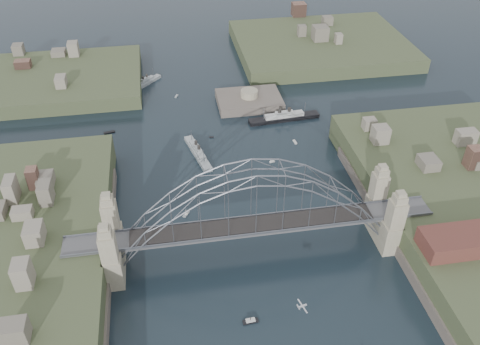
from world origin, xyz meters
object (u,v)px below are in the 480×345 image
at_px(bridge, 253,212).
at_px(naval_cruiser_far, 146,83).
at_px(wharf_shed, 467,240).
at_px(naval_cruiser_near, 198,153).
at_px(ocean_liner, 284,118).
at_px(fort_island, 249,105).

distance_m(bridge, naval_cruiser_far, 94.77).
height_order(wharf_shed, naval_cruiser_far, wharf_shed).
bearing_deg(wharf_shed, bridge, 162.35).
distance_m(naval_cruiser_near, ocean_liner, 34.10).
bearing_deg(ocean_liner, wharf_shed, -72.56).
relative_size(wharf_shed, naval_cruiser_far, 1.58).
bearing_deg(naval_cruiser_far, naval_cruiser_near, -73.46).
height_order(bridge, wharf_shed, bridge).
distance_m(bridge, fort_island, 72.14).
height_order(fort_island, wharf_shed, wharf_shed).
height_order(bridge, naval_cruiser_near, bridge).
relative_size(bridge, naval_cruiser_far, 6.64).
height_order(wharf_shed, ocean_liner, wharf_shed).
relative_size(fort_island, naval_cruiser_far, 1.74).
xyz_separation_m(fort_island, wharf_shed, (32.00, -84.00, 10.34)).
bearing_deg(fort_island, naval_cruiser_near, -126.48).
height_order(naval_cruiser_far, ocean_liner, ocean_liner).
xyz_separation_m(bridge, naval_cruiser_near, (-8.77, 41.91, -11.45)).
relative_size(bridge, ocean_liner, 3.49).
bearing_deg(naval_cruiser_near, fort_island, 53.52).
height_order(bridge, naval_cruiser_far, bridge).
xyz_separation_m(bridge, fort_island, (12.00, 70.00, -12.66)).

